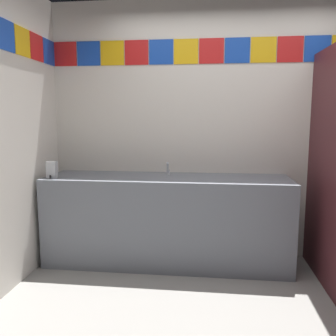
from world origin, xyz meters
name	(u,v)px	position (x,y,z in m)	size (l,w,h in m)	color
ground_plane	(244,332)	(0.00, 0.00, 0.00)	(8.37, 8.37, 0.00)	gray
wall_back	(235,130)	(0.00, 1.45, 1.32)	(3.80, 0.09, 2.62)	silver
vanity_counter	(167,220)	(-0.66, 1.10, 0.44)	(2.38, 0.62, 0.87)	slate
faucet_center	(168,170)	(-0.66, 1.19, 0.92)	(0.04, 0.10, 0.14)	silver
soap_dispenser	(52,170)	(-1.75, 0.91, 0.95)	(0.09, 0.09, 0.16)	#B7BABF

